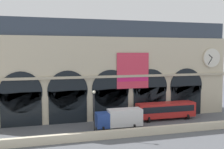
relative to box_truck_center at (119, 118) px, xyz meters
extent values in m
plane|color=#54565B|center=(-0.04, 0.30, -1.70)|extent=(200.00, 200.00, 0.00)
cube|color=beige|center=(-0.04, -4.42, -1.10)|extent=(90.00, 0.70, 1.19)
cube|color=beige|center=(-0.04, 8.23, 5.82)|extent=(47.47, 5.84, 15.04)
cube|color=#333D4C|center=(-0.04, 8.53, 14.87)|extent=(47.47, 5.24, 3.06)
cube|color=black|center=(-15.35, 5.25, 1.17)|extent=(6.55, 0.20, 5.73)
cylinder|color=black|center=(-15.35, 5.25, 4.03)|extent=(6.89, 0.20, 6.89)
cube|color=black|center=(-7.69, 5.25, 1.17)|extent=(6.55, 0.20, 5.73)
cylinder|color=black|center=(-7.69, 5.25, 4.03)|extent=(6.89, 0.20, 6.89)
cube|color=black|center=(-0.04, 5.25, 1.17)|extent=(6.55, 0.20, 5.73)
cylinder|color=black|center=(-0.04, 5.25, 4.03)|extent=(6.89, 0.20, 6.89)
cube|color=black|center=(7.62, 5.25, 1.17)|extent=(6.55, 0.20, 5.73)
cylinder|color=black|center=(7.62, 5.25, 4.03)|extent=(6.89, 0.20, 6.89)
cube|color=black|center=(15.28, 5.25, 1.17)|extent=(6.55, 0.20, 5.73)
cylinder|color=black|center=(15.28, 5.25, 4.03)|extent=(6.89, 0.20, 6.89)
cylinder|color=beige|center=(20.75, 5.15, 9.50)|extent=(3.98, 0.25, 3.98)
cylinder|color=silver|center=(20.75, 5.03, 9.50)|extent=(3.68, 0.06, 3.68)
cube|color=black|center=(20.36, 4.97, 9.82)|extent=(0.89, 0.04, 0.76)
cube|color=black|center=(20.32, 4.95, 8.85)|extent=(0.96, 0.04, 1.37)
cube|color=#D8334C|center=(4.12, 5.13, 7.24)|extent=(6.11, 0.12, 6.51)
cube|color=#DB1E66|center=(4.12, 5.05, 5.78)|extent=(5.86, 0.04, 0.94)
cube|color=#B6AB91|center=(-0.04, 5.15, 6.27)|extent=(47.47, 0.50, 0.44)
cube|color=#28479E|center=(-2.86, 0.00, -0.13)|extent=(2.00, 2.30, 2.30)
cube|color=white|center=(0.89, 0.00, 0.07)|extent=(5.50, 2.30, 2.70)
cylinder|color=black|center=(-2.96, -1.03, -1.28)|extent=(0.28, 0.84, 0.84)
cylinder|color=black|center=(-2.96, 1.04, -1.28)|extent=(0.28, 0.84, 0.84)
cylinder|color=black|center=(2.14, -1.03, -1.28)|extent=(0.28, 0.84, 0.84)
cylinder|color=black|center=(2.14, 1.04, -1.28)|extent=(0.28, 0.84, 0.84)
cube|color=red|center=(9.81, 3.09, 0.10)|extent=(11.00, 2.50, 2.60)
cube|color=black|center=(9.81, 1.82, 0.45)|extent=(10.12, 0.04, 1.10)
cylinder|color=black|center=(5.96, 1.96, -1.20)|extent=(0.28, 1.00, 1.00)
cylinder|color=black|center=(5.96, 4.21, -1.20)|extent=(0.28, 1.00, 1.00)
cylinder|color=black|center=(13.66, 1.96, -1.20)|extent=(0.28, 1.00, 1.00)
cylinder|color=black|center=(13.66, 4.21, -1.20)|extent=(0.28, 1.00, 1.00)
cylinder|color=black|center=(-4.90, -3.62, 1.55)|extent=(0.16, 0.16, 6.50)
sphere|color=#F2EDCC|center=(-4.90, -3.62, 4.98)|extent=(0.44, 0.44, 0.44)
camera|label=1|loc=(-12.06, -39.12, 10.56)|focal=41.40mm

